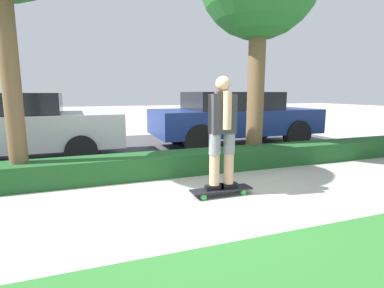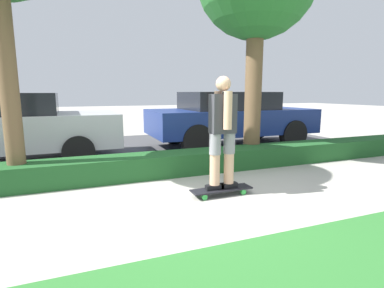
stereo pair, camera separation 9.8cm
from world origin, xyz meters
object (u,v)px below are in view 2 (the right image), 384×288
(skater_person, at_px, (222,130))
(parked_car_middle, at_px, (231,117))
(parked_car_front, at_px, (2,127))
(skateboard, at_px, (221,190))

(skater_person, relative_size, parked_car_middle, 0.35)
(parked_car_middle, bearing_deg, parked_car_front, -179.07)
(skater_person, bearing_deg, parked_car_middle, 59.83)
(skater_person, relative_size, parked_car_front, 0.34)
(parked_car_front, bearing_deg, skater_person, -46.96)
(skateboard, distance_m, parked_car_front, 4.74)
(skateboard, bearing_deg, skater_person, 0.00)
(parked_car_front, relative_size, parked_car_middle, 1.03)
(parked_car_front, distance_m, parked_car_middle, 5.29)
(skater_person, height_order, parked_car_middle, skater_person)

